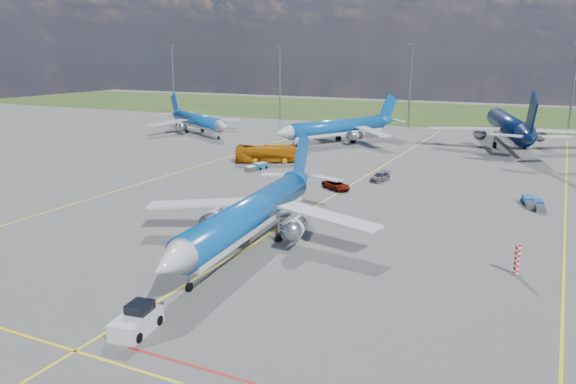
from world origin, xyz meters
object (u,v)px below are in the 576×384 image
at_px(main_airliner, 250,245).
at_px(bg_jet_nnw, 337,143).
at_px(pushback_tug, 137,320).
at_px(baggage_tug_w, 529,202).
at_px(bg_jet_nw, 198,133).
at_px(service_car_a, 300,173).
at_px(warning_post, 517,259).
at_px(baggage_tug_e, 539,205).
at_px(bg_jet_n, 506,146).
at_px(baggage_tug_c, 257,167).
at_px(apron_bus, 267,153).
at_px(service_car_c, 380,177).
at_px(service_car_b, 336,185).

bearing_deg(main_airliner, bg_jet_nnw, 98.30).
xyz_separation_m(pushback_tug, baggage_tug_w, (23.69, 50.43, -0.31)).
height_order(bg_jet_nw, service_car_a, bg_jet_nw).
bearing_deg(bg_jet_nw, warning_post, -97.29).
relative_size(bg_jet_nw, bg_jet_nnw, 0.92).
height_order(main_airliner, baggage_tug_e, main_airliner).
distance_m(bg_jet_n, baggage_tug_c, 59.59).
relative_size(apron_bus, service_car_c, 2.65).
distance_m(apron_bus, baggage_tug_e, 48.95).
xyz_separation_m(warning_post, service_car_b, (-27.02, 23.79, -0.81)).
relative_size(bg_jet_nw, baggage_tug_c, 7.37).
distance_m(warning_post, apron_bus, 60.24).
bearing_deg(bg_jet_nnw, bg_jet_nw, -152.32).
distance_m(service_car_b, service_car_c, 9.62).
height_order(warning_post, bg_jet_nw, bg_jet_nw).
xyz_separation_m(apron_bus, service_car_b, (19.44, -14.56, -0.99)).
distance_m(service_car_a, baggage_tug_w, 35.40).
xyz_separation_m(service_car_a, baggage_tug_w, (35.25, -3.18, -0.10)).
distance_m(warning_post, main_airliner, 26.36).
bearing_deg(baggage_tug_e, apron_bus, 154.89).
height_order(bg_jet_n, apron_bus, bg_jet_n).
relative_size(bg_jet_nnw, service_car_b, 7.74).
xyz_separation_m(pushback_tug, apron_bus, (-22.33, 62.15, 0.87)).
distance_m(bg_jet_nw, service_car_c, 66.24).
bearing_deg(baggage_tug_c, service_car_a, 2.74).
xyz_separation_m(warning_post, bg_jet_n, (-8.07, 78.41, -1.50)).
distance_m(bg_jet_nnw, pushback_tug, 91.92).
distance_m(bg_jet_nnw, service_car_c, 39.34).
bearing_deg(bg_jet_nnw, baggage_tug_c, -66.80).
xyz_separation_m(warning_post, bg_jet_nw, (-80.56, 64.98, -1.50)).
bearing_deg(main_airliner, bg_jet_n, 72.15).
distance_m(warning_post, service_car_a, 46.51).
xyz_separation_m(service_car_c, baggage_tug_c, (-22.02, -0.91, -0.17)).
bearing_deg(baggage_tug_c, bg_jet_nnw, 100.73).
relative_size(bg_jet_nw, bg_jet_n, 0.72).
height_order(warning_post, baggage_tug_w, warning_post).
bearing_deg(warning_post, pushback_tug, -135.39).
height_order(warning_post, baggage_tug_e, warning_post).
bearing_deg(baggage_tug_c, bg_jet_nw, 150.35).
distance_m(pushback_tug, service_car_a, 54.84).
xyz_separation_m(bg_jet_nnw, service_car_c, (20.36, -33.65, 0.66)).
bearing_deg(baggage_tug_w, apron_bus, 152.74).
height_order(bg_jet_nnw, baggage_tug_e, bg_jet_nnw).
distance_m(baggage_tug_c, baggage_tug_e, 46.03).
xyz_separation_m(service_car_a, baggage_tug_e, (36.45, -4.30, -0.14)).
distance_m(bg_jet_n, service_car_c, 48.28).
distance_m(main_airliner, baggage_tug_e, 39.70).
height_order(baggage_tug_c, baggage_tug_e, baggage_tug_c).
bearing_deg(baggage_tug_e, service_car_b, 173.65).
xyz_separation_m(bg_jet_n, baggage_tug_w, (7.63, -51.78, 0.50)).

